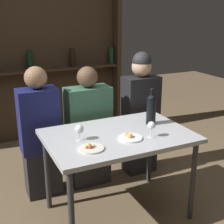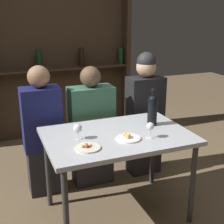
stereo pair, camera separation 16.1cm
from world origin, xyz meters
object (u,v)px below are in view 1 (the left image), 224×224
wine_glass_1 (151,126)px  wine_glass_0 (79,130)px  seated_person_left (40,136)px  wine_bottle (151,108)px  food_plate_1 (130,137)px  seated_person_right (140,115)px  food_plate_0 (91,148)px  seated_person_center (89,131)px

wine_glass_1 → wine_glass_0: bearing=160.9°
wine_glass_0 → seated_person_left: bearing=107.4°
wine_bottle → wine_glass_1: (-0.15, -0.25, -0.06)m
wine_bottle → seated_person_left: 1.05m
food_plate_1 → seated_person_left: seated_person_left is taller
seated_person_right → wine_bottle: bearing=-111.3°
seated_person_left → seated_person_right: 1.06m
wine_bottle → seated_person_left: size_ratio=0.26×
wine_bottle → seated_person_right: bearing=68.7°
wine_glass_0 → food_plate_0: bearing=-85.4°
wine_glass_0 → seated_person_center: size_ratio=0.10×
food_plate_0 → seated_person_right: (0.86, 0.77, -0.11)m
wine_glass_0 → food_plate_0: wine_glass_0 is taller
seated_person_left → seated_person_right: seated_person_right is taller
wine_glass_0 → wine_glass_1: bearing=-19.1°
food_plate_0 → seated_person_center: seated_person_center is taller
seated_person_center → seated_person_right: seated_person_right is taller
food_plate_0 → seated_person_right: seated_person_right is taller
wine_bottle → wine_glass_0: size_ratio=2.57×
wine_glass_1 → seated_person_center: bearing=107.0°
food_plate_1 → wine_glass_1: bearing=-13.6°
wine_bottle → food_plate_1: size_ratio=1.67×
wine_bottle → food_plate_0: wine_bottle is taller
seated_person_center → wine_glass_0: bearing=-117.1°
wine_bottle → food_plate_1: bearing=-147.0°
seated_person_right → food_plate_0: bearing=-138.2°
wine_glass_0 → seated_person_right: (0.88, 0.58, -0.19)m
food_plate_1 → seated_person_right: 0.89m
seated_person_left → seated_person_right: size_ratio=0.95×
wine_bottle → wine_glass_0: wine_bottle is taller
food_plate_1 → seated_person_left: (-0.54, 0.72, -0.17)m
seated_person_left → seated_person_center: seated_person_left is taller
seated_person_center → wine_glass_1: bearing=-73.0°
seated_person_center → seated_person_left: bearing=-180.0°
wine_bottle → food_plate_0: size_ratio=1.73×
wine_glass_0 → food_plate_1: (0.36, -0.14, -0.07)m
food_plate_1 → seated_person_left: 0.91m
food_plate_0 → seated_person_center: bearing=70.1°
food_plate_0 → food_plate_1: size_ratio=0.96×
seated_person_center → seated_person_right: (0.58, 0.00, 0.08)m
wine_glass_1 → food_plate_0: 0.52m
seated_person_left → seated_person_center: bearing=0.0°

